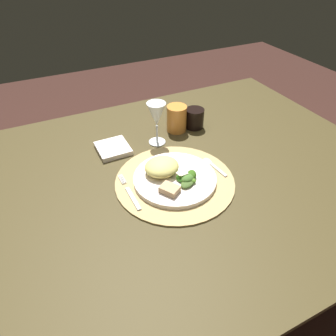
% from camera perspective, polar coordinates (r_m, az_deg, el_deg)
% --- Properties ---
extents(ground_plane, '(6.00, 6.00, 0.00)m').
position_cam_1_polar(ground_plane, '(1.57, 1.10, -21.70)').
color(ground_plane, '#361E18').
extents(dining_table, '(1.47, 1.09, 0.72)m').
position_cam_1_polar(dining_table, '(1.08, 1.49, -5.50)').
color(dining_table, '#3E3419').
rests_on(dining_table, ground).
extents(placemat, '(0.38, 0.38, 0.01)m').
position_cam_1_polar(placemat, '(0.97, 1.28, -2.44)').
color(placemat, tan).
rests_on(placemat, dining_table).
extents(dinner_plate, '(0.26, 0.26, 0.02)m').
position_cam_1_polar(dinner_plate, '(0.96, 1.29, -1.97)').
color(dinner_plate, silver).
rests_on(dinner_plate, placemat).
extents(pasta_serving, '(0.12, 0.12, 0.04)m').
position_cam_1_polar(pasta_serving, '(0.96, -1.14, 0.20)').
color(pasta_serving, '#DECF6D').
rests_on(pasta_serving, dinner_plate).
extents(salad_greens, '(0.08, 0.08, 0.03)m').
position_cam_1_polar(salad_greens, '(0.94, 3.75, -1.93)').
color(salad_greens, '#305813').
rests_on(salad_greens, dinner_plate).
extents(bread_piece, '(0.06, 0.07, 0.02)m').
position_cam_1_polar(bread_piece, '(0.90, 0.32, -4.02)').
color(bread_piece, tan).
rests_on(bread_piece, dinner_plate).
extents(fork, '(0.01, 0.17, 0.00)m').
position_cam_1_polar(fork, '(0.93, -7.13, -4.72)').
color(fork, silver).
rests_on(fork, placemat).
extents(spoon, '(0.03, 0.12, 0.01)m').
position_cam_1_polar(spoon, '(1.04, 8.02, 0.84)').
color(spoon, silver).
rests_on(spoon, placemat).
extents(napkin, '(0.11, 0.12, 0.02)m').
position_cam_1_polar(napkin, '(1.12, -10.27, 3.64)').
color(napkin, white).
rests_on(napkin, dining_table).
extents(wine_glass, '(0.07, 0.07, 0.16)m').
position_cam_1_polar(wine_glass, '(1.10, -2.18, 9.72)').
color(wine_glass, silver).
rests_on(wine_glass, dining_table).
extents(amber_tumbler, '(0.08, 0.08, 0.10)m').
position_cam_1_polar(amber_tumbler, '(1.20, 1.63, 9.27)').
color(amber_tumbler, orange).
rests_on(amber_tumbler, dining_table).
extents(dark_tumbler, '(0.07, 0.07, 0.08)m').
position_cam_1_polar(dark_tumbler, '(1.24, 5.01, 9.28)').
color(dark_tumbler, black).
rests_on(dark_tumbler, dining_table).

